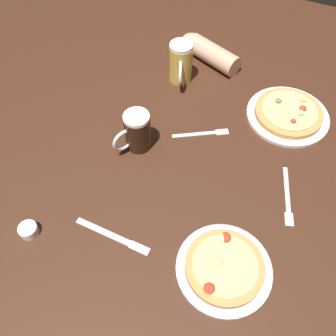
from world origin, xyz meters
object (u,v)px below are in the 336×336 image
(ramekin_sauce, at_px, (28,230))
(fork_spare, at_px, (287,197))
(pizza_plate_far, at_px, (288,114))
(diner_arm, at_px, (207,51))
(pizza_plate_near, at_px, (224,267))
(beer_mug_dark, at_px, (181,63))
(knife_right, at_px, (113,236))
(beer_mug_amber, at_px, (137,132))
(fork_left, at_px, (202,133))

(ramekin_sauce, distance_m, fork_spare, 0.77)
(pizza_plate_far, relative_size, diner_arm, 1.07)
(pizza_plate_far, height_order, ramekin_sauce, pizza_plate_far)
(pizza_plate_near, height_order, beer_mug_dark, beer_mug_dark)
(ramekin_sauce, height_order, fork_spare, ramekin_sauce)
(ramekin_sauce, bearing_deg, knife_right, 21.16)
(pizza_plate_near, distance_m, diner_arm, 0.89)
(pizza_plate_near, bearing_deg, beer_mug_dark, 121.69)
(beer_mug_amber, xyz_separation_m, fork_spare, (0.51, 0.00, -0.07))
(pizza_plate_near, xyz_separation_m, knife_right, (-0.32, -0.04, -0.01))
(pizza_plate_near, distance_m, fork_spare, 0.31)
(ramekin_sauce, xyz_separation_m, knife_right, (0.22, 0.09, -0.01))
(pizza_plate_near, height_order, ramekin_sauce, pizza_plate_near)
(ramekin_sauce, distance_m, knife_right, 0.24)
(fork_left, distance_m, knife_right, 0.47)
(knife_right, bearing_deg, pizza_plate_near, 6.62)
(pizza_plate_near, xyz_separation_m, pizza_plate_far, (0.03, 0.63, -0.00))
(pizza_plate_far, bearing_deg, beer_mug_dark, 176.31)
(pizza_plate_far, distance_m, beer_mug_dark, 0.44)
(ramekin_sauce, relative_size, fork_spare, 0.26)
(beer_mug_amber, height_order, fork_spare, beer_mug_amber)
(beer_mug_amber, xyz_separation_m, diner_arm, (0.05, 0.52, -0.03))
(beer_mug_amber, relative_size, ramekin_sauce, 2.60)
(pizza_plate_far, relative_size, beer_mug_dark, 1.87)
(pizza_plate_near, xyz_separation_m, diner_arm, (-0.35, 0.81, 0.02))
(beer_mug_dark, height_order, fork_spare, beer_mug_dark)
(pizza_plate_near, bearing_deg, fork_spare, 70.38)
(pizza_plate_far, relative_size, fork_left, 1.62)
(diner_arm, bearing_deg, fork_left, -71.65)
(knife_right, bearing_deg, beer_mug_dark, 96.99)
(knife_right, height_order, fork_spare, same)
(fork_left, distance_m, diner_arm, 0.41)
(beer_mug_amber, bearing_deg, diner_arm, 84.31)
(diner_arm, bearing_deg, pizza_plate_far, -25.91)
(diner_arm, bearing_deg, pizza_plate_near, -66.51)
(beer_mug_dark, xyz_separation_m, fork_left, (0.18, -0.23, -0.07))
(beer_mug_amber, distance_m, fork_left, 0.24)
(fork_left, bearing_deg, knife_right, -101.60)
(beer_mug_dark, relative_size, diner_arm, 0.57)
(beer_mug_dark, bearing_deg, pizza_plate_near, -58.31)
(pizza_plate_near, height_order, beer_mug_amber, beer_mug_amber)
(pizza_plate_near, height_order, knife_right, pizza_plate_near)
(beer_mug_dark, relative_size, ramekin_sauce, 2.91)
(fork_left, bearing_deg, ramekin_sauce, -120.11)
(pizza_plate_near, relative_size, ramekin_sauce, 4.84)
(pizza_plate_far, xyz_separation_m, beer_mug_amber, (-0.43, -0.34, 0.05))
(beer_mug_dark, height_order, fork_left, beer_mug_dark)
(pizza_plate_far, xyz_separation_m, diner_arm, (-0.38, 0.18, 0.02))
(pizza_plate_near, relative_size, diner_arm, 0.95)
(ramekin_sauce, height_order, knife_right, ramekin_sauce)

